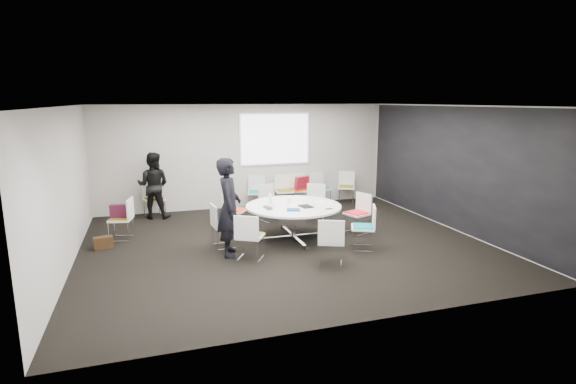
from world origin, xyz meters
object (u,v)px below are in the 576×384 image
object	(u,v)px
chair_back_b	(284,197)
person_back	(153,185)
chair_ring_g	(331,250)
chair_back_c	(299,196)
maroon_bag	(120,211)
laptop	(270,207)
chair_ring_b	(315,209)
chair_ring_f	(250,245)
person_main	(229,207)
chair_person_back	(154,206)
cup	(289,200)
chair_ring_a	(357,221)
chair_ring_h	(363,236)
chair_back_d	(320,194)
chair_ring_e	(224,234)
chair_spare_left	(122,227)
chair_ring_d	(235,218)
brown_bag	(103,242)
chair_ring_c	(271,210)
chair_back_e	(346,193)
conference_table	(293,215)
chair_back_a	(257,199)

from	to	relation	value
chair_back_b	person_back	xyz separation A→B (m)	(-3.44, -0.15, 0.55)
chair_ring_g	chair_back_c	size ratio (longest dim) A/B	1.00
person_back	maroon_bag	distance (m)	1.80
chair_ring_g	laptop	distance (m)	1.81
chair_ring_b	chair_ring_f	world-z (taller)	same
person_main	maroon_bag	size ratio (longest dim) A/B	4.68
person_back	laptop	world-z (taller)	person_back
chair_person_back	cup	distance (m)	3.82
chair_ring_a	chair_ring_h	bearing A→B (deg)	141.43
chair_back_b	chair_back_d	distance (m)	1.08
chair_person_back	cup	xyz separation A→B (m)	(2.78, -2.58, 0.50)
chair_ring_e	chair_back_b	world-z (taller)	same
chair_ring_h	chair_back_b	size ratio (longest dim) A/B	1.00
chair_ring_b	chair_ring_g	distance (m)	3.07
chair_back_b	cup	size ratio (longest dim) A/B	9.78
chair_ring_g	chair_ring_e	bearing A→B (deg)	158.60
chair_ring_h	chair_spare_left	size ratio (longest dim) A/B	1.00
chair_back_d	person_main	bearing A→B (deg)	36.62
chair_back_c	chair_ring_a	bearing A→B (deg)	98.35
person_back	chair_ring_d	bearing A→B (deg)	154.14
brown_bag	person_back	bearing A→B (deg)	64.21
person_main	cup	bearing A→B (deg)	-44.90
chair_ring_d	chair_back_d	bearing A→B (deg)	159.05
chair_ring_b	chair_ring_c	distance (m)	1.08
chair_ring_d	chair_person_back	bearing A→B (deg)	-100.06
chair_ring_a	chair_ring_e	bearing A→B (deg)	72.51
chair_back_d	maroon_bag	xyz separation A→B (m)	(-5.24, -1.80, 0.34)
person_back	brown_bag	world-z (taller)	person_back
chair_ring_b	person_main	size ratio (longest dim) A/B	0.47
chair_ring_c	chair_spare_left	world-z (taller)	same
chair_back_c	chair_back_e	bearing A→B (deg)	-179.30
conference_table	chair_ring_g	xyz separation A→B (m)	(0.14, -1.70, -0.24)
chair_ring_d	chair_ring_f	size ratio (longest dim) A/B	1.00
chair_ring_g	chair_ring_b	bearing A→B (deg)	96.86
conference_table	chair_ring_a	xyz separation A→B (m)	(1.47, -0.05, -0.24)
chair_spare_left	cup	distance (m)	3.59
chair_back_b	chair_person_back	bearing A→B (deg)	5.99
chair_ring_g	chair_back_e	world-z (taller)	same
person_main	cup	size ratio (longest dim) A/B	20.78
chair_back_c	chair_back_d	bearing A→B (deg)	-178.08
chair_back_a	maroon_bag	size ratio (longest dim) A/B	2.20
chair_ring_a	brown_bag	size ratio (longest dim) A/B	2.44
chair_back_d	chair_back_c	bearing A→B (deg)	-9.52
chair_ring_g	laptop	world-z (taller)	chair_ring_g
chair_back_b	laptop	distance (m)	3.20
chair_ring_e	chair_ring_f	world-z (taller)	same
chair_ring_g	chair_back_b	xyz separation A→B (m)	(0.52, 4.54, 0.00)
chair_person_back	maroon_bag	size ratio (longest dim) A/B	2.20
chair_back_c	laptop	size ratio (longest dim) A/B	2.84
chair_ring_e	chair_back_b	size ratio (longest dim) A/B	1.00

